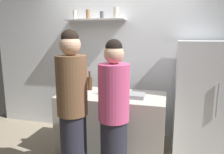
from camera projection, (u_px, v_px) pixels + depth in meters
back_wall_assembly at (120, 59)px, 3.69m from camera, size 4.80×0.32×2.60m
refrigerator at (199, 98)px, 3.09m from camera, size 0.66×0.63×1.63m
counter at (112, 124)px, 3.12m from camera, size 1.48×0.73×0.88m
baking_pan at (132, 95)px, 2.90m from camera, size 0.34×0.24×0.05m
utensil_holder at (114, 88)px, 3.14m from camera, size 0.11×0.11×0.21m
wine_bottle_amber_glass at (90, 83)px, 3.27m from camera, size 0.07×0.07×0.29m
wine_bottle_pale_glass at (109, 87)px, 2.97m from camera, size 0.07×0.07×0.31m
water_bottle_plastic at (67, 88)px, 2.96m from camera, size 0.09×0.09×0.25m
person_brown_jacket at (73, 110)px, 2.42m from camera, size 0.34×0.34×1.77m
person_pink_top at (114, 116)px, 2.38m from camera, size 0.34×0.34×1.66m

